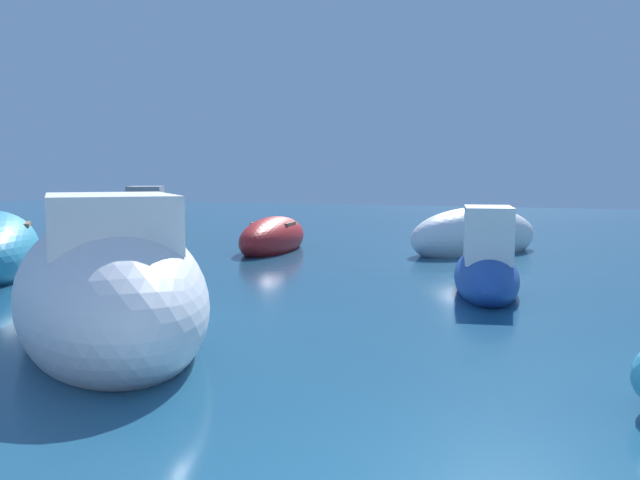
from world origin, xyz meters
name	(u,v)px	position (x,y,z in m)	size (l,w,h in m)	color
moored_boat_2	(145,221)	(-13.04, 15.04, 0.50)	(3.26, 4.27, 1.92)	gold
moored_boat_3	(486,269)	(-1.08, 8.33, 0.42)	(1.81, 3.69, 1.72)	#1E479E
moored_boat_4	(110,290)	(-4.82, 3.12, 0.62)	(5.31, 5.45, 2.26)	white
moored_boat_5	(475,236)	(-2.35, 14.50, 0.42)	(3.70, 4.47, 1.52)	white
moored_boat_7	(273,238)	(-7.46, 13.05, 0.32)	(1.92, 4.29, 1.16)	#B21E1E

